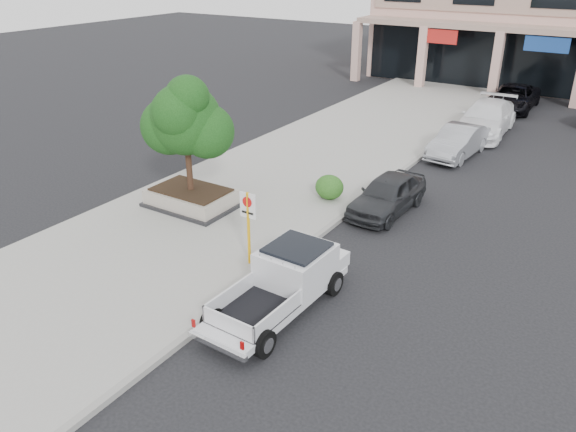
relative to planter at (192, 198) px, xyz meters
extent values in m
plane|color=black|center=(6.63, -2.83, -0.48)|extent=(120.00, 120.00, 0.00)
cube|color=gray|center=(1.13, 3.17, -0.40)|extent=(8.00, 52.00, 0.15)
cube|color=gray|center=(5.08, 3.17, -0.40)|extent=(0.20, 52.00, 0.15)
cube|color=#CD9C90|center=(-5.37, 24.22, 1.62)|extent=(0.55, 0.55, 4.20)
cube|color=black|center=(0.00, 0.00, -0.27)|extent=(3.20, 2.20, 0.12)
cube|color=gray|center=(0.00, 0.00, 0.04)|extent=(3.00, 2.00, 0.50)
cube|color=black|center=(0.00, 0.00, 0.32)|extent=(2.70, 1.70, 0.06)
cylinder|color=#311E13|center=(0.00, 0.00, 1.45)|extent=(0.22, 0.22, 2.20)
sphere|color=#10330E|center=(0.00, 0.00, 2.95)|extent=(2.50, 2.50, 2.50)
sphere|color=#10330E|center=(0.70, 0.30, 2.55)|extent=(1.90, 1.90, 1.90)
sphere|color=#10330E|center=(-0.30, 0.50, 3.55)|extent=(1.60, 1.60, 1.60)
cylinder|color=#F7AF0D|center=(4.30, -2.26, 0.82)|extent=(0.09, 0.09, 2.30)
cube|color=white|center=(4.30, -2.26, 1.57)|extent=(0.55, 0.03, 0.78)
cylinder|color=red|center=(4.30, -2.29, 1.69)|extent=(0.32, 0.02, 0.32)
ellipsoid|color=#1E4D16|center=(3.94, 3.34, 0.14)|extent=(1.10, 0.99, 0.93)
imported|color=#282A2D|center=(6.13, 3.71, 0.21)|extent=(1.84, 4.13, 1.38)
imported|color=#9D9EA4|center=(6.37, 11.26, 0.23)|extent=(1.86, 4.41, 1.42)
imported|color=white|center=(6.47, 15.58, 0.36)|extent=(2.55, 5.82, 1.66)
imported|color=black|center=(6.49, 21.58, 0.26)|extent=(2.50, 5.29, 1.46)
camera|label=1|loc=(13.23, -14.03, 8.15)|focal=35.00mm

